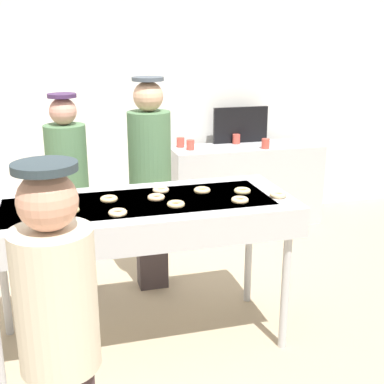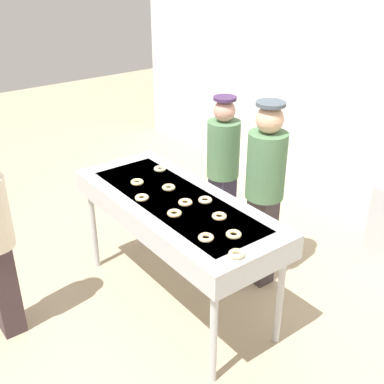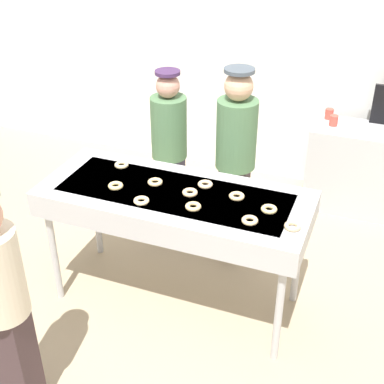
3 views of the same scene
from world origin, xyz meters
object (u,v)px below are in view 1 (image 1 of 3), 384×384
(plain_donut_2, at_px, (240,200))
(customer_waiting, at_px, (60,343))
(plain_donut_5, at_px, (161,190))
(plain_donut_7, at_px, (202,190))
(fryer_conveyor, at_px, (139,216))
(paper_cup_3, at_px, (266,144))
(paper_cup_1, at_px, (236,139))
(menu_display, at_px, (241,125))
(worker_baker, at_px, (150,171))
(plain_donut_10, at_px, (118,213))
(plain_donut_6, at_px, (50,196))
(paper_cup_2, at_px, (180,142))
(plain_donut_0, at_px, (156,197))
(worker_assistant, at_px, (69,186))
(plain_donut_8, at_px, (176,204))
(prep_counter, at_px, (245,185))
(plain_donut_1, at_px, (278,195))
(plain_donut_9, at_px, (70,210))
(plain_donut_3, at_px, (109,199))
(plain_donut_4, at_px, (242,191))
(paper_cup_0, at_px, (190,145))

(plain_donut_2, distance_m, customer_waiting, 1.64)
(plain_donut_5, distance_m, plain_donut_7, 0.28)
(fryer_conveyor, height_order, paper_cup_3, fryer_conveyor)
(paper_cup_1, bearing_deg, menu_display, 39.96)
(worker_baker, xyz_separation_m, paper_cup_1, (1.23, 1.35, -0.06))
(paper_cup_1, relative_size, paper_cup_3, 1.00)
(plain_donut_10, bearing_deg, customer_waiting, -108.76)
(plain_donut_6, relative_size, paper_cup_2, 1.07)
(plain_donut_0, bearing_deg, worker_assistant, 122.05)
(worker_baker, height_order, worker_assistant, worker_baker)
(plain_donut_0, xyz_separation_m, plain_donut_2, (0.51, -0.20, 0.00))
(plain_donut_10, bearing_deg, paper_cup_2, 67.44)
(plain_donut_8, bearing_deg, prep_counter, 58.62)
(prep_counter, xyz_separation_m, paper_cup_3, (0.15, -0.17, 0.50))
(paper_cup_2, bearing_deg, plain_donut_0, -108.17)
(plain_donut_1, distance_m, plain_donut_6, 1.51)
(fryer_conveyor, distance_m, plain_donut_8, 0.29)
(plain_donut_7, xyz_separation_m, worker_baker, (-0.23, 0.71, -0.03))
(plain_donut_10, distance_m, paper_cup_1, 2.88)
(plain_donut_6, height_order, plain_donut_9, same)
(plain_donut_5, bearing_deg, plain_donut_1, -23.29)
(plain_donut_3, relative_size, plain_donut_4, 1.00)
(plain_donut_3, relative_size, paper_cup_1, 1.07)
(plain_donut_10, relative_size, paper_cup_0, 1.07)
(customer_waiting, xyz_separation_m, paper_cup_2, (1.36, 3.47, 0.03))
(plain_donut_7, bearing_deg, worker_assistant, 138.10)
(plain_donut_4, xyz_separation_m, plain_donut_5, (-0.53, 0.17, 0.00))
(plain_donut_7, bearing_deg, paper_cup_3, 55.04)
(plain_donut_5, relative_size, plain_donut_10, 1.00)
(plain_donut_3, relative_size, plain_donut_8, 1.00)
(fryer_conveyor, xyz_separation_m, menu_display, (1.53, 2.21, 0.17))
(plain_donut_5, relative_size, worker_baker, 0.06)
(plain_donut_0, height_order, plain_donut_6, same)
(worker_baker, bearing_deg, plain_donut_9, 61.36)
(paper_cup_1, xyz_separation_m, paper_cup_3, (0.22, -0.32, 0.00))
(plain_donut_4, height_order, plain_donut_5, same)
(paper_cup_2, xyz_separation_m, menu_display, (0.71, 0.07, 0.15))
(paper_cup_2, bearing_deg, paper_cup_0, -66.50)
(fryer_conveyor, distance_m, plain_donut_1, 0.93)
(plain_donut_8, height_order, menu_display, menu_display)
(plain_donut_3, bearing_deg, plain_donut_1, -10.80)
(prep_counter, distance_m, paper_cup_2, 0.88)
(plain_donut_8, height_order, prep_counter, plain_donut_8)
(customer_waiting, bearing_deg, plain_donut_10, 78.54)
(plain_donut_9, distance_m, worker_assistant, 0.97)
(plain_donut_5, height_order, plain_donut_9, same)
(worker_baker, bearing_deg, fryer_conveyor, 82.03)
(plain_donut_9, bearing_deg, paper_cup_1, 49.83)
(plain_donut_8, height_order, worker_baker, worker_baker)
(plain_donut_10, distance_m, paper_cup_2, 2.56)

